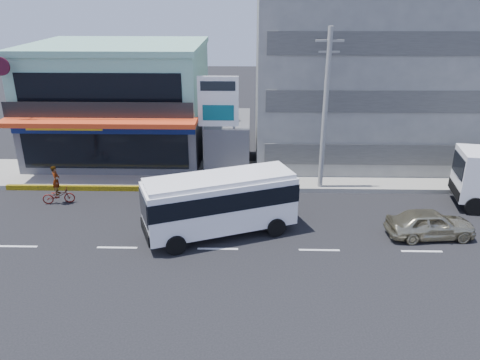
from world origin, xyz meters
name	(u,v)px	position (x,y,z in m)	size (l,w,h in m)	color
ground	(218,249)	(0.00, 0.00, 0.00)	(120.00, 120.00, 0.00)	black
sidewalk	(301,176)	(5.00, 9.50, 0.15)	(70.00, 5.00, 0.30)	gray
shop_building	(122,104)	(-8.00, 13.95, 4.00)	(12.40, 11.70, 8.00)	#49494E
concrete_building	(367,62)	(10.00, 15.00, 7.00)	(16.00, 12.00, 14.00)	gray
gap_structure	(229,142)	(0.00, 12.00, 1.75)	(3.00, 6.00, 3.50)	#49494E
satellite_dish	(228,121)	(0.00, 11.00, 3.58)	(1.50, 1.50, 0.15)	slate
billboard	(218,107)	(-0.50, 9.20, 4.93)	(2.60, 0.18, 6.90)	gray
utility_pole_near	(325,111)	(6.00, 7.40, 5.15)	(1.60, 0.30, 10.00)	#999993
minibus	(220,200)	(0.04, 1.57, 1.93)	(8.10, 5.12, 3.24)	white
sedan	(430,224)	(10.82, 1.50, 0.75)	(1.78, 4.41, 1.50)	#BDB590
motorcycle_rider	(58,191)	(-9.85, 5.13, 0.78)	(1.94, 1.01, 2.37)	#4F0F0B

